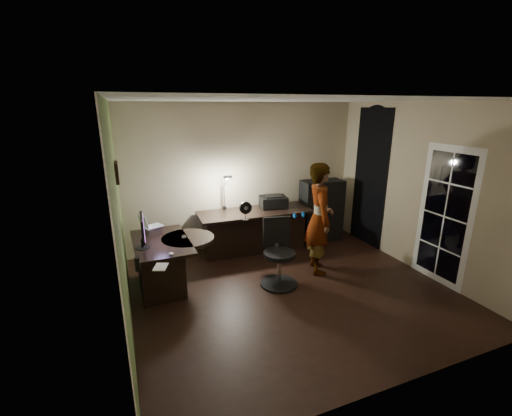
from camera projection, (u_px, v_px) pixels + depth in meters
name	position (u px, v px, depth m)	size (l,w,h in m)	color
floor	(291.00, 290.00, 5.09)	(4.50, 4.00, 0.01)	black
ceiling	(298.00, 100.00, 4.31)	(4.50, 4.00, 0.01)	silver
wall_back	(245.00, 176.00, 6.48)	(4.50, 0.01, 2.70)	tan
wall_front	(405.00, 262.00, 2.91)	(4.50, 0.01, 2.70)	tan
wall_left	(119.00, 223.00, 3.90)	(0.01, 4.00, 2.70)	tan
wall_right	(419.00, 189.00, 5.50)	(0.01, 4.00, 2.70)	tan
green_wall_overlay	(120.00, 223.00, 3.90)	(0.00, 4.00, 2.70)	#4F652D
arched_doorway	(370.00, 178.00, 6.53)	(0.01, 0.90, 2.60)	black
french_door	(444.00, 216.00, 5.09)	(0.02, 0.92, 2.10)	white
framed_picture	(117.00, 172.00, 4.17)	(0.04, 0.30, 0.25)	black
desk_left	(163.00, 264.00, 5.10)	(0.78, 1.27, 0.73)	black
desk_right	(255.00, 231.00, 6.36)	(2.08, 0.73, 0.78)	black
cabinet	(321.00, 210.00, 6.86)	(0.82, 0.41, 1.23)	black
laptop_stand	(153.00, 229.00, 5.36)	(0.22, 0.18, 0.09)	silver
laptop	(153.00, 221.00, 5.32)	(0.29, 0.28, 0.20)	silver
monitor	(142.00, 237.00, 4.72)	(0.10, 0.51, 0.34)	black
mouse	(171.00, 254.00, 4.53)	(0.06, 0.10, 0.04)	silver
phone	(184.00, 237.00, 5.17)	(0.06, 0.13, 0.01)	black
pen	(180.00, 252.00, 4.63)	(0.01, 0.14, 0.01)	black
speaker	(137.00, 264.00, 4.09)	(0.07, 0.07, 0.17)	black
notepad	(161.00, 267.00, 4.20)	(0.15, 0.21, 0.01)	silver
desk_fan	(245.00, 211.00, 5.67)	(0.21, 0.11, 0.32)	black
headphones	(299.00, 214.00, 5.86)	(0.21, 0.09, 0.10)	navy
printer	(273.00, 201.00, 6.46)	(0.49, 0.38, 0.22)	black
desk_lamp	(224.00, 190.00, 6.22)	(0.17, 0.33, 0.72)	black
office_chair	(279.00, 254.00, 5.10)	(0.57, 0.57, 1.02)	black
person	(320.00, 219.00, 5.46)	(0.64, 0.43, 1.80)	#D8A88C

